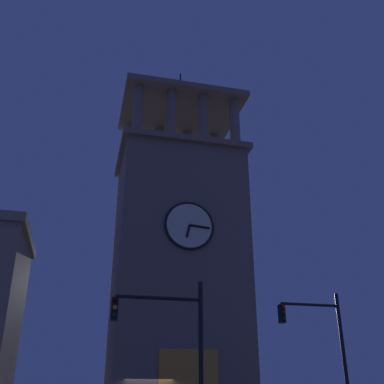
# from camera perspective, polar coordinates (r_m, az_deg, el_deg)

# --- Properties ---
(clocktower) EXTENTS (8.55, 6.70, 24.49)m
(clocktower) POSITION_cam_1_polar(r_m,az_deg,el_deg) (29.79, -1.73, -9.57)
(clocktower) COLOR #75665B
(clocktower) RESTS_ON ground_plane
(traffic_signal_near) EXTENTS (3.11, 0.41, 5.37)m
(traffic_signal_near) POSITION_cam_1_polar(r_m,az_deg,el_deg) (15.93, -2.56, -17.57)
(traffic_signal_near) COLOR black
(traffic_signal_near) RESTS_ON ground_plane
(traffic_signal_mid) EXTENTS (2.82, 0.41, 5.80)m
(traffic_signal_mid) POSITION_cam_1_polar(r_m,az_deg,el_deg) (20.82, 15.98, -17.44)
(traffic_signal_mid) COLOR black
(traffic_signal_mid) RESTS_ON ground_plane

